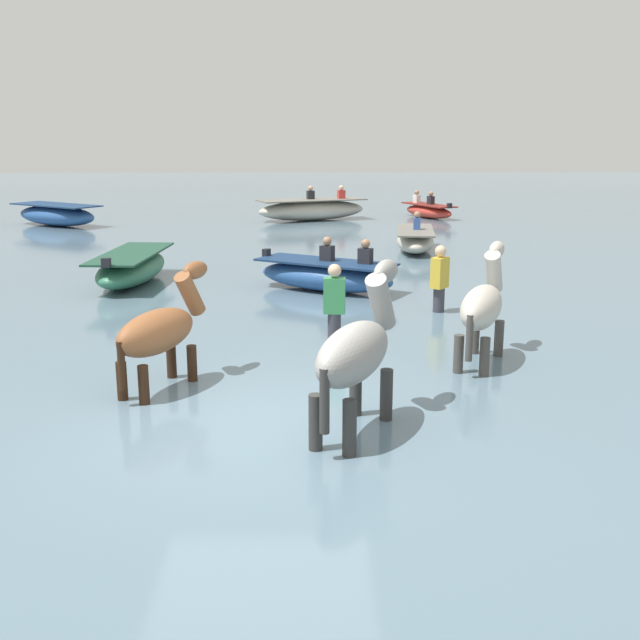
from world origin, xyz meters
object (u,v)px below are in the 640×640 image
Objects in this scene: boat_near_starboard at (132,268)px; boat_distant_east at (326,275)px; boat_far_inshore at (429,211)px; boat_distant_west at (57,215)px; boat_far_offshore at (312,210)px; person_onlooker_left at (334,314)px; person_wading_mid at (439,288)px; boat_mid_outer at (415,240)px; horse_lead_chestnut at (160,334)px; horse_flank_pinto at (482,309)px; horse_trailing_grey at (356,356)px.

boat_near_starboard is 1.10× the size of boat_distant_east.
boat_distant_east is (-4.23, -13.43, 0.04)m from boat_far_inshore.
boat_far_offshore is at bearing 9.61° from boat_distant_west.
boat_near_starboard is 0.92× the size of boat_distant_west.
boat_distant_west is at bearing 120.76° from person_onlooker_left.
boat_far_inshore is 0.90× the size of boat_distant_east.
person_wading_mid is (1.92, 1.88, 0.00)m from person_onlooker_left.
boat_far_offshore is at bearing 109.81° from boat_mid_outer.
boat_distant_east is at bearing 90.32° from person_onlooker_left.
boat_near_starboard is 12.46m from boat_far_offshore.
horse_lead_chestnut reaches higher than person_wading_mid.
horse_flank_pinto is at bearing 13.44° from horse_lead_chestnut.
boat_mid_outer is at bearing 85.15° from person_wading_mid.
boat_far_inshore is at bearing 76.28° from person_onlooker_left.
person_onlooker_left is (8.92, -14.99, 0.06)m from boat_distant_west.
horse_flank_pinto is 3.06m from person_wading_mid.
horse_lead_chestnut reaches higher than person_onlooker_left.
horse_lead_chestnut is 18.42m from boat_distant_west.
boat_near_starboard is (-6.04, 5.80, -0.43)m from horse_flank_pinto.
horse_flank_pinto is at bearing -68.20° from boat_distant_east.
boat_distant_west is 17.44m from person_onlooker_left.
horse_lead_chestnut reaches higher than boat_far_inshore.
person_wading_mid is (5.99, -2.76, 0.10)m from boat_near_starboard.
boat_mid_outer is (2.44, 12.59, -0.53)m from horse_trailing_grey.
horse_flank_pinto is at bearing -83.12° from boat_far_offshore.
horse_trailing_grey reaches higher than person_wading_mid.
boat_mid_outer is at bearing 64.00° from boat_distant_east.
horse_lead_chestnut is 0.63× the size of boat_distant_east.
boat_mid_outer is at bearing -101.58° from boat_far_inshore.
boat_mid_outer is 7.15m from person_wading_mid.
person_wading_mid is at bearing 71.48° from horse_trailing_grey.
person_onlooker_left reaches higher than boat_distant_west.
person_onlooker_left is (4.07, -4.64, 0.10)m from boat_near_starboard.
horse_trailing_grey reaches higher than person_onlooker_left.
boat_far_inshore is at bearing 78.80° from horse_trailing_grey.
horse_flank_pinto is at bearing 52.32° from horse_trailing_grey.
person_wading_mid is at bearing -81.87° from boat_far_offshore.
horse_lead_chestnut is 4.28m from horse_flank_pinto.
horse_lead_chestnut is 12.13m from boat_mid_outer.
horse_trailing_grey is at bearing -108.52° from person_wading_mid.
boat_near_starboard is at bearing -123.34° from boat_far_inshore.
boat_mid_outer is (6.60, 4.36, -0.03)m from boat_near_starboard.
boat_mid_outer is 1.83× the size of person_wading_mid.
boat_distant_west is (-10.88, 16.15, -0.39)m from horse_flank_pinto.
horse_lead_chestnut is 3.09m from person_onlooker_left.
boat_mid_outer is 0.98× the size of boat_distant_east.
horse_trailing_grey reaches higher than boat_far_inshore.
horse_flank_pinto is at bearing -93.16° from boat_mid_outer.
boat_far_offshore reaches higher than boat_distant_west.
boat_distant_west is at bearing 115.10° from boat_near_starboard.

